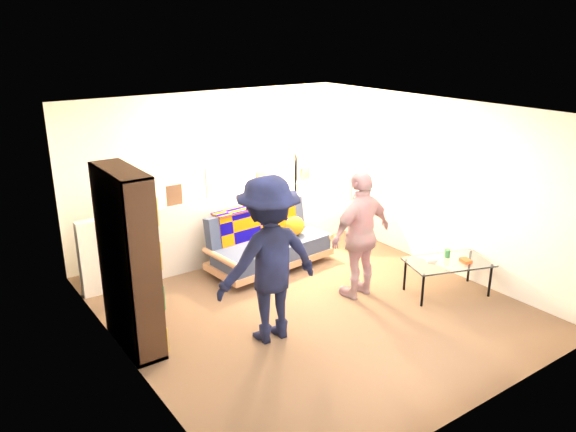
# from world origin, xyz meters

# --- Properties ---
(ground) EXTENTS (5.00, 5.00, 0.00)m
(ground) POSITION_xyz_m (0.00, 0.00, 0.00)
(ground) COLOR brown
(ground) RESTS_ON ground
(room_shell) EXTENTS (4.60, 5.05, 2.45)m
(room_shell) POSITION_xyz_m (0.00, 0.47, 1.67)
(room_shell) COLOR silver
(room_shell) RESTS_ON ground
(half_wall_ledge) EXTENTS (4.45, 0.15, 1.00)m
(half_wall_ledge) POSITION_xyz_m (0.00, 1.80, 0.50)
(half_wall_ledge) COLOR silver
(half_wall_ledge) RESTS_ON ground
(ledge_decor) EXTENTS (2.97, 0.02, 0.45)m
(ledge_decor) POSITION_xyz_m (-0.23, 1.78, 1.18)
(ledge_decor) COLOR brown
(ledge_decor) RESTS_ON half_wall_ledge
(futon_sofa) EXTENTS (1.84, 1.00, 0.76)m
(futon_sofa) POSITION_xyz_m (0.26, 1.25, 0.35)
(futon_sofa) COLOR tan
(futon_sofa) RESTS_ON ground
(bookshelf) EXTENTS (0.33, 0.98, 1.96)m
(bookshelf) POSITION_xyz_m (-2.08, 0.34, 0.92)
(bookshelf) COLOR black
(bookshelf) RESTS_ON ground
(coffee_table) EXTENTS (1.20, 0.90, 0.55)m
(coffee_table) POSITION_xyz_m (1.67, -0.81, 0.42)
(coffee_table) COLOR black
(coffee_table) RESTS_ON ground
(floor_lamp) EXTENTS (0.35, 0.29, 1.59)m
(floor_lamp) POSITION_xyz_m (0.96, 1.57, 1.13)
(floor_lamp) COLOR black
(floor_lamp) RESTS_ON ground
(person_left) EXTENTS (1.23, 0.74, 1.85)m
(person_left) POSITION_xyz_m (-0.80, -0.37, 0.92)
(person_left) COLOR black
(person_left) RESTS_ON ground
(person_right) EXTENTS (1.00, 0.48, 1.65)m
(person_right) POSITION_xyz_m (0.71, -0.18, 0.82)
(person_right) COLOR pink
(person_right) RESTS_ON ground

